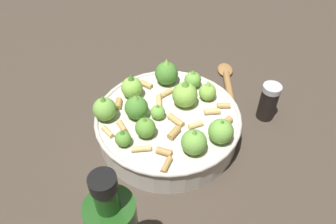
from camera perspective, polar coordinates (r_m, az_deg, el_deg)
name	(u,v)px	position (r m, az deg, el deg)	size (l,w,h in m)	color
ground_plane	(168,136)	(0.65, 0.00, -4.13)	(2.40, 2.40, 0.00)	#42382D
cooking_pan	(168,121)	(0.62, -0.08, -1.64)	(0.27, 0.27, 0.11)	beige
pepper_shaker	(268,102)	(0.68, 17.03, 1.73)	(0.04, 0.04, 0.08)	black
wooden_spoon	(229,87)	(0.75, 10.47, 4.21)	(0.22, 0.07, 0.02)	#9E703D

